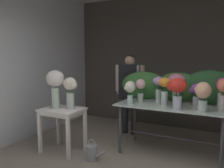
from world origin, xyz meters
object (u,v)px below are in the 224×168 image
at_px(vase_blush_anemones, 140,88).
at_px(vase_scarlet_snapdragons, 177,89).
at_px(vase_peach_peonies, 203,94).
at_px(watering_can, 92,152).
at_px(vase_lilac_dahlias, 159,86).
at_px(vase_cream_lisianthus_tall, 70,90).
at_px(vase_sunset_lilies, 165,89).
at_px(vase_coral_tulips, 223,93).
at_px(vase_ivory_hydrangea, 130,90).
at_px(vase_white_roses_tall, 55,84).
at_px(florist, 129,86).
at_px(vase_rosy_carnations, 176,84).
at_px(vase_magenta_stock, 221,91).
at_px(vase_violet_ranunculus, 196,93).
at_px(display_table_glass, 172,113).
at_px(side_table_white, 62,115).

bearing_deg(vase_blush_anemones, vase_scarlet_snapdragons, -22.65).
bearing_deg(vase_peach_peonies, watering_can, -161.58).
distance_m(vase_lilac_dahlias, vase_cream_lisianthus_tall, 1.50).
height_order(vase_sunset_lilies, vase_peach_peonies, vase_sunset_lilies).
relative_size(vase_blush_anemones, vase_coral_tulips, 0.85).
bearing_deg(vase_ivory_hydrangea, vase_scarlet_snapdragons, -2.69).
bearing_deg(vase_white_roses_tall, vase_sunset_lilies, 20.47).
distance_m(vase_coral_tulips, vase_scarlet_snapdragons, 0.62).
bearing_deg(florist, vase_rosy_carnations, -25.62).
relative_size(florist, vase_scarlet_snapdragons, 3.51).
relative_size(vase_coral_tulips, vase_sunset_lilies, 1.05).
height_order(vase_magenta_stock, vase_sunset_lilies, vase_magenta_stock).
bearing_deg(vase_blush_anemones, vase_sunset_lilies, -14.29).
bearing_deg(vase_scarlet_snapdragons, vase_lilac_dahlias, 133.95).
bearing_deg(vase_cream_lisianthus_tall, vase_violet_ranunculus, 22.01).
bearing_deg(vase_rosy_carnations, watering_can, -138.88).
height_order(vase_coral_tulips, vase_ivory_hydrangea, vase_coral_tulips).
height_order(vase_magenta_stock, vase_ivory_hydrangea, vase_magenta_stock).
xyz_separation_m(display_table_glass, vase_lilac_dahlias, (-0.26, 0.12, 0.41)).
bearing_deg(vase_rosy_carnations, vase_violet_ranunculus, -11.29).
height_order(vase_white_roses_tall, vase_cream_lisianthus_tall, vase_white_roses_tall).
relative_size(display_table_glass, vase_lilac_dahlias, 3.96).
relative_size(vase_ivory_hydrangea, vase_lilac_dahlias, 0.87).
bearing_deg(vase_coral_tulips, vase_ivory_hydrangea, -176.61).
bearing_deg(vase_peach_peonies, vase_sunset_lilies, 163.01).
xyz_separation_m(vase_blush_anemones, vase_white_roses_tall, (-1.24, -0.74, 0.08)).
height_order(display_table_glass, vase_peach_peonies, vase_peach_peonies).
bearing_deg(vase_magenta_stock, vase_rosy_carnations, 178.05).
xyz_separation_m(vase_blush_anemones, watering_can, (-0.49, -0.80, -0.95)).
relative_size(vase_scarlet_snapdragons, vase_violet_ranunculus, 1.31).
bearing_deg(vase_lilac_dahlias, vase_scarlet_snapdragons, -46.05).
xyz_separation_m(florist, vase_scarlet_snapdragons, (1.15, -0.92, 0.11)).
height_order(vase_blush_anemones, vase_ivory_hydrangea, vase_blush_anemones).
relative_size(side_table_white, vase_violet_ranunculus, 2.09).
relative_size(vase_coral_tulips, vase_violet_ranunculus, 1.31).
xyz_separation_m(vase_ivory_hydrangea, vase_white_roses_tall, (-1.14, -0.49, 0.09)).
height_order(display_table_glass, vase_lilac_dahlias, vase_lilac_dahlias).
bearing_deg(vase_violet_ranunculus, vase_ivory_hydrangea, -162.46).
bearing_deg(florist, vase_magenta_stock, -16.92).
distance_m(vase_blush_anemones, vase_white_roses_tall, 1.44).
relative_size(side_table_white, vase_coral_tulips, 1.60).
relative_size(vase_ivory_hydrangea, vase_white_roses_tall, 0.60).
distance_m(vase_ivory_hydrangea, vase_cream_lisianthus_tall, 0.98).
height_order(side_table_white, vase_coral_tulips, vase_coral_tulips).
bearing_deg(vase_peach_peonies, vase_cream_lisianthus_tall, -168.82).
height_order(vase_magenta_stock, vase_white_roses_tall, vase_white_roses_tall).
bearing_deg(florist, watering_can, -90.86).
bearing_deg(watering_can, display_table_glass, 37.65).
distance_m(vase_scarlet_snapdragons, vase_lilac_dahlias, 0.56).
bearing_deg(vase_blush_anemones, vase_peach_peonies, -15.84).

